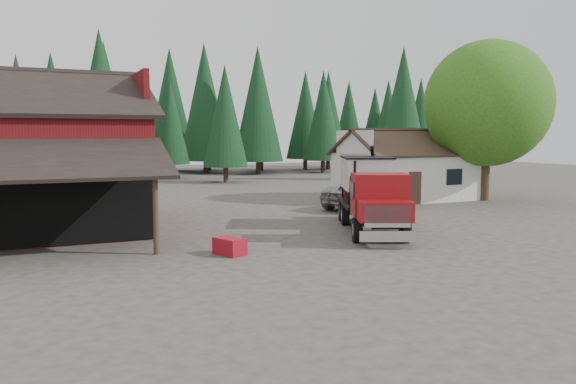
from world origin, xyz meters
name	(u,v)px	position (x,y,z in m)	size (l,w,h in m)	color
ground	(324,252)	(0.00, 0.00, 0.00)	(120.00, 120.00, 0.00)	#403B32
farmhouse	(406,173)	(13.00, 13.00, 1.67)	(8.60, 6.42, 4.65)	silver
deciduous_tree	(488,108)	(17.01, 9.97, 5.91)	(8.00, 8.00, 10.20)	#382619
conifer_backdrop	(135,176)	(0.00, 42.00, 0.00)	(76.00, 16.00, 16.00)	black
near_pine_b	(225,116)	(6.00, 30.00, 5.89)	(3.96, 3.96, 10.40)	#382619
near_pine_c	(403,106)	(22.00, 26.00, 6.89)	(4.84, 4.84, 12.40)	#382619
near_pine_d	(101,98)	(-4.00, 34.00, 7.39)	(5.28, 5.28, 13.40)	#382619
feed_truck	(371,191)	(4.02, 3.19, 1.74)	(5.34, 8.44, 3.73)	black
silver_car	(367,194)	(8.00, 9.82, 0.84)	(2.79, 6.05, 1.68)	#9A9CA1
equip_box	(230,246)	(-3.25, 0.95, 0.30)	(0.70, 1.10, 0.60)	maroon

